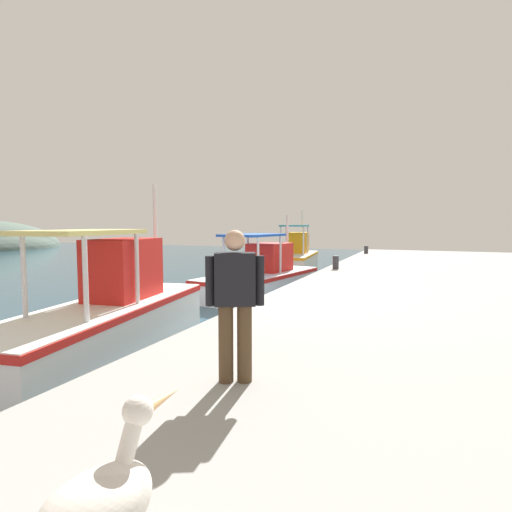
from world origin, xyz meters
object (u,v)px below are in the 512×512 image
object	(u,v)px
fishing_boat_fourth	(296,258)
mooring_bollard_second	(366,250)
fishing_boat_second	(107,316)
fisherman_standing	(235,299)
pelican	(98,507)
fishing_boat_third	(262,277)
mooring_bollard_nearest	(336,262)

from	to	relation	value
fishing_boat_fourth	mooring_bollard_second	distance (m)	4.75
fishing_boat_second	mooring_bollard_second	size ratio (longest dim) A/B	13.62
fisherman_standing	mooring_bollard_second	xyz separation A→B (m)	(19.95, 1.21, -0.69)
fisherman_standing	mooring_bollard_second	distance (m)	20.00
pelican	mooring_bollard_second	bearing A→B (deg)	4.34
fishing_boat_fourth	pelican	size ratio (longest dim) A/B	5.36
fishing_boat_third	fisherman_standing	world-z (taller)	fishing_boat_third
fishing_boat_second	fishing_boat_fourth	bearing A→B (deg)	2.25
pelican	fishing_boat_fourth	bearing A→B (deg)	14.23
fishing_boat_fourth	mooring_bollard_second	bearing A→B (deg)	-40.51
fishing_boat_fourth	mooring_bollard_second	world-z (taller)	fishing_boat_fourth
mooring_bollard_second	mooring_bollard_nearest	bearing A→B (deg)	180.00
fishing_boat_second	mooring_bollard_nearest	bearing A→B (deg)	-15.27
fishing_boat_third	fishing_boat_fourth	xyz separation A→B (m)	(6.86, 0.79, 0.10)
pelican	mooring_bollard_second	distance (m)	22.50
fishing_boat_third	pelican	world-z (taller)	fishing_boat_third
pelican	mooring_bollard_nearest	world-z (taller)	pelican
mooring_bollard_second	fisherman_standing	bearing A→B (deg)	-176.52
mooring_bollard_nearest	pelican	bearing A→B (deg)	-172.98
fishing_boat_third	fishing_boat_fourth	world-z (taller)	fishing_boat_fourth
fishing_boat_third	pelican	bearing A→B (deg)	-161.60
fishing_boat_second	mooring_bollard_nearest	size ratio (longest dim) A/B	11.84
fishing_boat_third	pelican	distance (m)	12.64
fishing_boat_fourth	mooring_bollard_nearest	xyz separation A→B (m)	(-5.02, -3.08, 0.34)
fishing_boat_fourth	fishing_boat_third	bearing A→B (deg)	-173.41
pelican	fishing_boat_third	bearing A→B (deg)	18.40
fisherman_standing	pelican	bearing A→B (deg)	-168.87
fishing_boat_second	mooring_bollard_nearest	distance (m)	9.56
fisherman_standing	fishing_boat_third	bearing A→B (deg)	20.22
fisherman_standing	fishing_boat_second	bearing A→B (deg)	60.53
fishing_boat_second	mooring_bollard_nearest	world-z (taller)	fishing_boat_second
fishing_boat_second	pelican	xyz separation A→B (m)	(-4.60, -4.22, 0.46)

